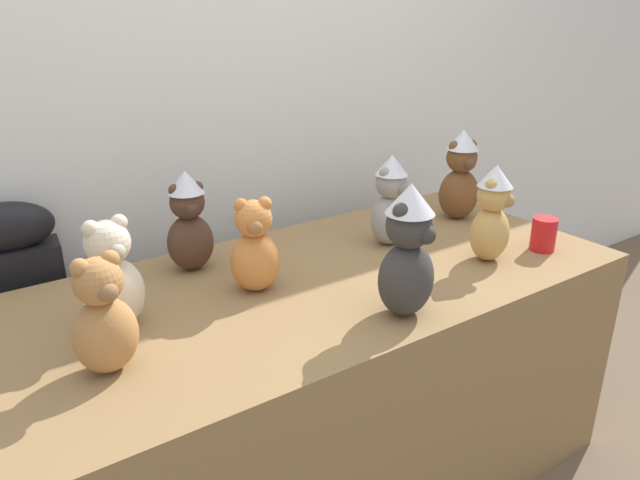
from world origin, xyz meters
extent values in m
cube|color=white|center=(0.00, 0.92, 1.30)|extent=(7.00, 0.08, 2.60)
cube|color=olive|center=(0.00, 0.25, 0.38)|extent=(1.85, 0.85, 0.76)
cube|color=black|center=(-0.74, 0.80, 0.42)|extent=(0.29, 0.15, 0.84)
ellipsoid|color=black|center=(-0.74, 0.80, 0.90)|extent=(0.29, 0.15, 0.15)
ellipsoid|color=gray|center=(0.35, 0.34, 0.84)|extent=(0.15, 0.14, 0.17)
sphere|color=gray|center=(0.35, 0.34, 0.97)|extent=(0.10, 0.10, 0.10)
sphere|color=gray|center=(0.31, 0.34, 1.01)|extent=(0.04, 0.04, 0.04)
sphere|color=gray|center=(0.38, 0.35, 1.01)|extent=(0.04, 0.04, 0.04)
sphere|color=slate|center=(0.35, 0.30, 0.96)|extent=(0.04, 0.04, 0.04)
cone|color=silver|center=(0.35, 0.34, 1.03)|extent=(0.11, 0.11, 0.07)
ellipsoid|color=beige|center=(-0.58, 0.30, 0.85)|extent=(0.16, 0.14, 0.18)
sphere|color=beige|center=(-0.58, 0.30, 0.99)|extent=(0.11, 0.11, 0.11)
sphere|color=beige|center=(-0.61, 0.30, 1.03)|extent=(0.04, 0.04, 0.04)
sphere|color=beige|center=(-0.54, 0.30, 1.03)|extent=(0.04, 0.04, 0.04)
sphere|color=#ABA08A|center=(-0.57, 0.26, 0.98)|extent=(0.05, 0.05, 0.05)
ellipsoid|color=#D17F3D|center=(-0.19, 0.29, 0.84)|extent=(0.18, 0.17, 0.17)
sphere|color=#D17F3D|center=(-0.19, 0.29, 0.97)|extent=(0.10, 0.10, 0.10)
sphere|color=#D17F3D|center=(-0.22, 0.30, 1.01)|extent=(0.04, 0.04, 0.04)
sphere|color=#D17F3D|center=(-0.16, 0.28, 1.01)|extent=(0.04, 0.04, 0.04)
sphere|color=#A06536|center=(-0.21, 0.25, 0.96)|extent=(0.04, 0.04, 0.04)
ellipsoid|color=#4C3323|center=(-0.28, 0.53, 0.84)|extent=(0.15, 0.13, 0.17)
sphere|color=#4C3323|center=(-0.28, 0.53, 0.97)|extent=(0.10, 0.10, 0.10)
sphere|color=#4C3323|center=(-0.32, 0.53, 1.01)|extent=(0.04, 0.04, 0.04)
sphere|color=#4C3323|center=(-0.25, 0.52, 1.01)|extent=(0.04, 0.04, 0.04)
sphere|color=#412E23|center=(-0.29, 0.48, 0.96)|extent=(0.04, 0.04, 0.04)
cone|color=silver|center=(-0.28, 0.53, 1.03)|extent=(0.11, 0.11, 0.07)
ellipsoid|color=tan|center=(0.51, 0.06, 0.84)|extent=(0.17, 0.16, 0.17)
sphere|color=tan|center=(0.51, 0.06, 0.97)|extent=(0.10, 0.10, 0.10)
sphere|color=tan|center=(0.48, 0.05, 1.01)|extent=(0.04, 0.04, 0.04)
sphere|color=tan|center=(0.54, 0.07, 1.01)|extent=(0.04, 0.04, 0.04)
sphere|color=olive|center=(0.53, 0.02, 0.96)|extent=(0.04, 0.04, 0.04)
cone|color=silver|center=(0.51, 0.06, 1.03)|extent=(0.11, 0.11, 0.07)
ellipsoid|color=#383533|center=(0.06, -0.05, 0.86)|extent=(0.19, 0.17, 0.20)
sphere|color=#383533|center=(0.06, -0.05, 1.00)|extent=(0.12, 0.12, 0.12)
sphere|color=#383533|center=(0.02, -0.06, 1.05)|extent=(0.04, 0.04, 0.04)
sphere|color=#383533|center=(0.09, -0.04, 1.05)|extent=(0.04, 0.04, 0.04)
sphere|color=#32302E|center=(0.07, -0.10, 0.99)|extent=(0.05, 0.05, 0.05)
cone|color=silver|center=(0.06, -0.05, 1.07)|extent=(0.12, 0.12, 0.08)
ellipsoid|color=brown|center=(0.73, 0.39, 0.85)|extent=(0.18, 0.16, 0.19)
sphere|color=brown|center=(0.73, 0.39, 0.99)|extent=(0.11, 0.11, 0.11)
sphere|color=brown|center=(0.69, 0.40, 1.03)|extent=(0.04, 0.04, 0.04)
sphere|color=brown|center=(0.76, 0.39, 1.03)|extent=(0.04, 0.04, 0.04)
sphere|color=brown|center=(0.72, 0.35, 0.98)|extent=(0.05, 0.05, 0.05)
cone|color=silver|center=(0.73, 0.39, 1.06)|extent=(0.12, 0.12, 0.07)
ellipsoid|color=#B27A42|center=(-0.65, 0.12, 0.85)|extent=(0.16, 0.14, 0.17)
sphere|color=#B27A42|center=(-0.65, 0.12, 0.97)|extent=(0.10, 0.10, 0.10)
sphere|color=#B27A42|center=(-0.68, 0.12, 1.02)|extent=(0.04, 0.04, 0.04)
sphere|color=#B27A42|center=(-0.62, 0.13, 1.02)|extent=(0.04, 0.04, 0.04)
sphere|color=olive|center=(-0.64, 0.08, 0.97)|extent=(0.04, 0.04, 0.04)
cylinder|color=red|center=(0.72, 0.01, 0.81)|extent=(0.08, 0.08, 0.11)
camera|label=1|loc=(-0.90, -1.06, 1.51)|focal=33.38mm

